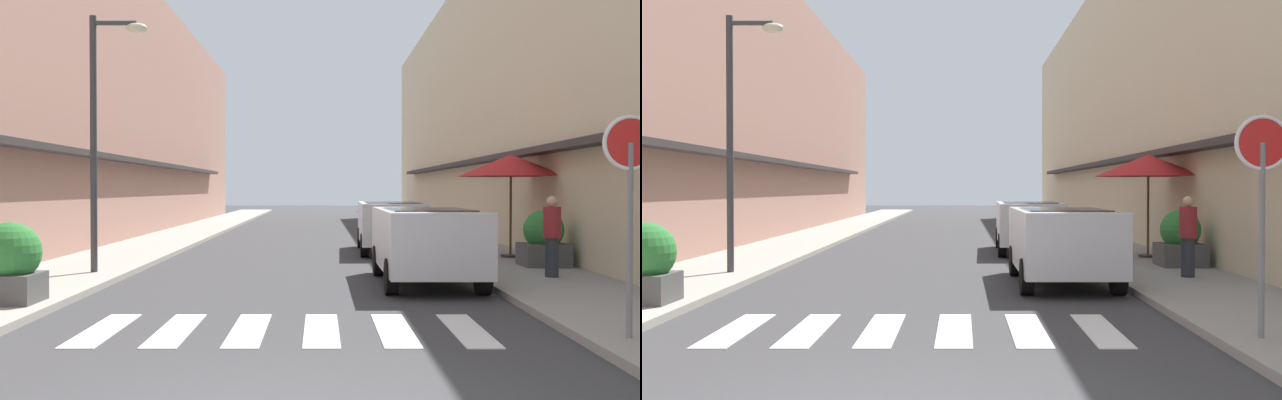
# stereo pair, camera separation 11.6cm
# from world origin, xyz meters

# --- Properties ---
(ground_plane) EXTENTS (107.61, 107.61, 0.00)m
(ground_plane) POSITION_xyz_m (0.00, 19.57, 0.00)
(ground_plane) COLOR #38383A
(sidewalk_left) EXTENTS (2.59, 68.48, 0.12)m
(sidewalk_left) POSITION_xyz_m (-4.84, 19.57, 0.06)
(sidewalk_left) COLOR #9E998E
(sidewalk_left) RESTS_ON ground_plane
(sidewalk_right) EXTENTS (2.59, 68.48, 0.12)m
(sidewalk_right) POSITION_xyz_m (4.84, 19.57, 0.06)
(sidewalk_right) COLOR gray
(sidewalk_right) RESTS_ON ground_plane
(building_row_left) EXTENTS (5.50, 46.02, 9.84)m
(building_row_left) POSITION_xyz_m (-8.63, 21.01, 4.92)
(building_row_left) COLOR #A87A6B
(building_row_left) RESTS_ON ground_plane
(building_row_right) EXTENTS (5.50, 46.02, 10.35)m
(building_row_right) POSITION_xyz_m (8.63, 21.01, 5.17)
(building_row_right) COLOR beige
(building_row_right) RESTS_ON ground_plane
(crosswalk) EXTENTS (5.20, 2.20, 0.01)m
(crosswalk) POSITION_xyz_m (-0.00, 4.16, 0.01)
(crosswalk) COLOR silver
(crosswalk) RESTS_ON ground_plane
(parked_car_near) EXTENTS (1.81, 4.15, 1.47)m
(parked_car_near) POSITION_xyz_m (2.49, 8.54, 0.92)
(parked_car_near) COLOR silver
(parked_car_near) RESTS_ON ground_plane
(parked_car_mid) EXTENTS (1.91, 4.54, 1.47)m
(parked_car_mid) POSITION_xyz_m (2.49, 15.43, 0.92)
(parked_car_mid) COLOR silver
(parked_car_mid) RESTS_ON ground_plane
(round_street_sign) EXTENTS (0.65, 0.07, 2.59)m
(round_street_sign) POSITION_xyz_m (4.05, 3.14, 2.10)
(round_street_sign) COLOR slate
(round_street_sign) RESTS_ON sidewalk_right
(street_lamp) EXTENTS (1.19, 0.28, 5.31)m
(street_lamp) POSITION_xyz_m (-4.05, 9.62, 3.37)
(street_lamp) COLOR #38383D
(street_lamp) RESTS_ON sidewalk_left
(cafe_umbrella) EXTENTS (2.68, 2.68, 2.60)m
(cafe_umbrella) POSITION_xyz_m (5.28, 12.81, 2.43)
(cafe_umbrella) COLOR #262626
(cafe_umbrella) RESTS_ON sidewalk_right
(planter_corner) EXTENTS (0.92, 0.92, 1.22)m
(planter_corner) POSITION_xyz_m (-4.24, 5.66, 0.73)
(planter_corner) COLOR #4C4C4C
(planter_corner) RESTS_ON sidewalk_left
(planter_midblock) EXTENTS (0.99, 0.99, 1.26)m
(planter_midblock) POSITION_xyz_m (5.47, 10.78, 0.70)
(planter_midblock) COLOR #4C4C4C
(planter_midblock) RESTS_ON sidewalk_right
(pedestrian_walking_near) EXTENTS (0.34, 0.34, 1.58)m
(pedestrian_walking_near) POSITION_xyz_m (5.00, 8.78, 0.95)
(pedestrian_walking_near) COLOR #282B33
(pedestrian_walking_near) RESTS_ON sidewalk_right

